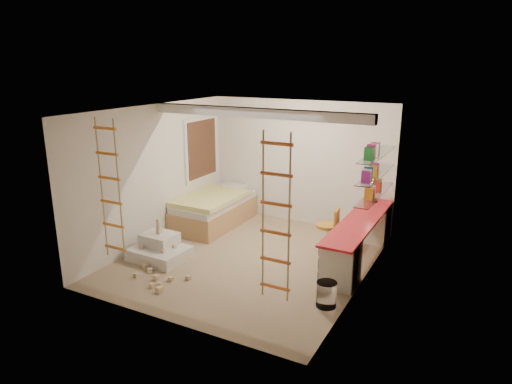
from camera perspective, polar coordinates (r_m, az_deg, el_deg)
The scene contains 15 objects.
floor at distance 8.10m, azimuth -1.00°, elevation -8.36°, with size 4.50×4.50×0.00m, color #977B61.
ceiling_beam at distance 7.69m, azimuth -0.00°, elevation 9.86°, with size 4.00×0.18×0.16m, color white.
window_frame at distance 9.86m, azimuth -6.93°, elevation 5.41°, with size 0.06×1.15×1.35m, color white.
window_blind at distance 9.84m, azimuth -6.73°, elevation 5.39°, with size 0.02×1.00×1.20m, color #4C2D1E.
rope_ladder_left at distance 7.05m, azimuth -17.75°, elevation 0.20°, with size 0.41×0.04×2.13m, color orange, non-canonical shape.
rope_ladder_right at distance 5.52m, azimuth 2.49°, elevation -3.34°, with size 0.41×0.04×2.13m, color #CD5B23, non-canonical shape.
waste_bin at distance 6.66m, azimuth 8.79°, elevation -12.52°, with size 0.29×0.29×0.37m, color white.
desk at distance 8.11m, azimuth 12.75°, elevation -5.67°, with size 0.56×2.80×0.75m.
shelves at distance 8.00m, azimuth 14.80°, elevation 2.14°, with size 0.25×1.80×0.71m.
bed at distance 9.68m, azimuth -5.21°, elevation -2.21°, with size 1.02×2.00×0.69m.
task_lamp at distance 8.78m, azimuth 14.42°, elevation 0.94°, with size 0.14×0.36×0.57m.
swivel_chair at distance 8.49m, azimuth 9.02°, elevation -5.27°, with size 0.51×0.51×0.79m.
play_platform at distance 8.25m, azimuth -11.97°, elevation -7.02°, with size 0.98×0.77×0.43m.
toy_blocks at distance 7.76m, azimuth -12.14°, elevation -8.34°, with size 1.22×1.15×0.70m.
books at distance 7.97m, azimuth 14.86°, elevation 3.02°, with size 0.14×0.70×0.92m.
Camera 1 is at (3.56, -6.47, 3.34)m, focal length 32.00 mm.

